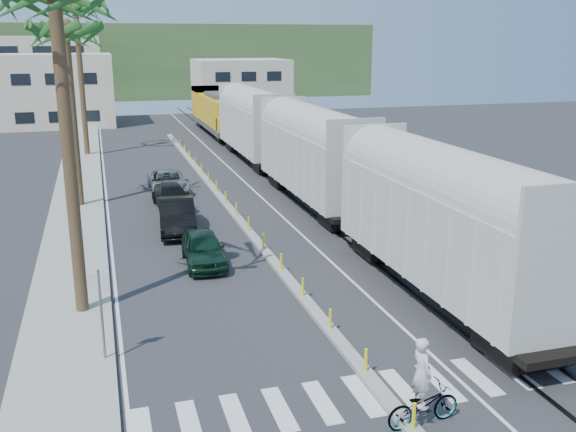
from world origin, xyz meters
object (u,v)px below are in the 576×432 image
object	(u,v)px
car_lead	(203,248)
cyclist	(423,397)
car_second	(177,216)
street_sign	(101,302)

from	to	relation	value
car_lead	cyclist	xyz separation A→B (m)	(3.35, -13.68, 0.06)
car_lead	car_second	distance (m)	5.42
cyclist	street_sign	bearing A→B (deg)	47.61
car_lead	car_second	world-z (taller)	car_second
street_sign	car_lead	distance (m)	9.17
street_sign	car_second	world-z (taller)	street_sign
cyclist	car_second	bearing A→B (deg)	5.52
street_sign	car_second	bearing A→B (deg)	73.90
car_second	cyclist	bearing A→B (deg)	-73.98
street_sign	cyclist	distance (m)	9.65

